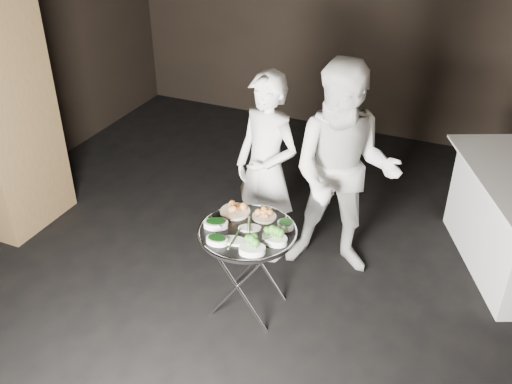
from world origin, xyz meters
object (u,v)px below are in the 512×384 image
at_px(tray_stand, 248,267).
at_px(waiter_left, 267,169).
at_px(waiter_right, 344,173).
at_px(serving_tray, 247,232).

relative_size(tray_stand, waiter_left, 0.43).
height_order(tray_stand, waiter_right, waiter_right).
xyz_separation_m(tray_stand, waiter_right, (0.46, 0.77, 0.50)).
bearing_deg(waiter_left, serving_tray, -59.34).
height_order(serving_tray, waiter_left, waiter_left).
xyz_separation_m(serving_tray, waiter_left, (-0.16, 0.72, 0.10)).
height_order(tray_stand, waiter_left, waiter_left).
xyz_separation_m(tray_stand, serving_tray, (-0.00, 0.00, 0.31)).
xyz_separation_m(serving_tray, waiter_right, (0.46, 0.77, 0.19)).
xyz_separation_m(tray_stand, waiter_left, (-0.16, 0.72, 0.42)).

